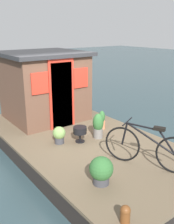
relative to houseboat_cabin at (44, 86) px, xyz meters
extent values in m
plane|color=#2D4247|center=(-1.83, 0.00, -1.41)|extent=(60.00, 60.00, 0.00)
cube|color=brown|center=(-1.83, 0.00, -0.99)|extent=(5.88, 3.05, 0.06)
cube|color=black|center=(-1.83, 0.00, -1.21)|extent=(5.76, 2.99, 0.40)
cube|color=brown|center=(0.01, 0.00, -0.06)|extent=(1.88, 1.98, 1.79)
cube|color=#28282B|center=(0.01, 0.00, 0.89)|extent=(2.08, 2.18, 0.10)
cube|color=maroon|center=(-0.95, 0.00, -0.11)|extent=(0.04, 0.60, 1.70)
cube|color=red|center=(-0.95, 0.00, -0.06)|extent=(0.03, 0.72, 1.80)
cube|color=red|center=(-0.95, -0.59, 0.29)|extent=(0.03, 0.44, 0.52)
cube|color=red|center=(-0.95, 0.59, 0.29)|extent=(0.03, 0.44, 0.52)
torus|color=black|center=(-3.20, 0.01, -0.60)|extent=(0.65, 0.34, 0.70)
cylinder|color=black|center=(-3.68, -0.22, -0.38)|extent=(0.86, 0.43, 0.48)
cylinder|color=black|center=(-3.54, -0.15, -0.17)|extent=(0.56, 0.29, 0.07)
cylinder|color=black|center=(-3.95, -0.35, -0.39)|extent=(0.33, 0.18, 0.44)
cylinder|color=black|center=(-3.23, 0.00, -0.38)|extent=(0.12, 0.08, 0.46)
cube|color=black|center=(-3.81, -0.28, -0.16)|extent=(0.22, 0.18, 0.06)
cylinder|color=black|center=(-3.27, -0.02, -0.12)|extent=(0.24, 0.46, 0.02)
cylinder|color=#C6754C|center=(-1.64, -0.76, -0.85)|extent=(0.18, 0.18, 0.21)
ellipsoid|color=#2D602D|center=(-1.64, -0.76, -0.64)|extent=(0.17, 0.17, 0.32)
cylinder|color=slate|center=(-2.05, -0.31, -0.84)|extent=(0.23, 0.23, 0.23)
ellipsoid|color=#2D602D|center=(-2.05, -0.31, -0.57)|extent=(0.26, 0.26, 0.43)
cylinder|color=#38383D|center=(-3.57, 0.85, -0.89)|extent=(0.28, 0.28, 0.14)
sphere|color=#2D602D|center=(-3.57, 0.85, -0.67)|extent=(0.41, 0.41, 0.41)
cylinder|color=#38383D|center=(-1.76, 0.59, -0.88)|extent=(0.21, 0.21, 0.15)
sphere|color=#70934C|center=(-1.76, 0.59, -0.71)|extent=(0.29, 0.29, 0.29)
cylinder|color=black|center=(-1.98, 0.17, -0.67)|extent=(0.31, 0.31, 0.15)
cylinder|color=black|center=(-1.98, 0.17, -0.85)|extent=(0.04, 0.04, 0.21)
cylinder|color=black|center=(-1.98, 0.17, -0.95)|extent=(0.22, 0.22, 0.02)
cylinder|color=brown|center=(-4.47, 1.18, -0.86)|extent=(0.14, 0.14, 0.20)
sphere|color=brown|center=(-4.47, 1.18, -0.76)|extent=(0.14, 0.14, 0.14)
camera|label=1|loc=(-6.45, 3.27, 1.54)|focal=41.26mm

